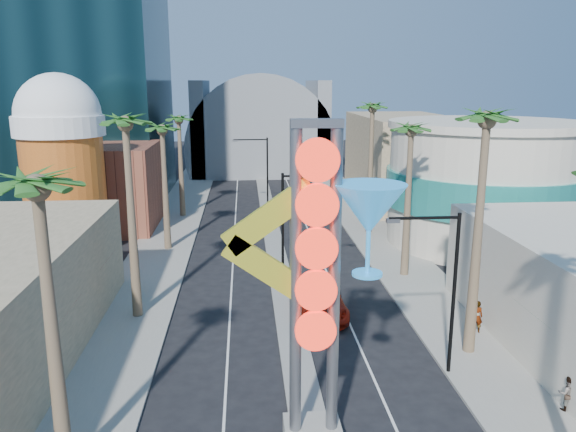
% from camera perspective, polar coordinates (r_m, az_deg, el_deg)
% --- Properties ---
extents(sidewalk_west, '(5.00, 100.00, 0.15)m').
position_cam_1_polar(sidewalk_west, '(53.23, -11.92, -1.74)').
color(sidewalk_west, gray).
rests_on(sidewalk_west, ground).
extents(sidewalk_east, '(5.00, 100.00, 0.15)m').
position_cam_1_polar(sidewalk_east, '(54.09, 8.45, -1.35)').
color(sidewalk_east, gray).
rests_on(sidewalk_east, ground).
extents(median, '(1.60, 84.00, 0.15)m').
position_cam_1_polar(median, '(55.71, -1.80, -0.77)').
color(median, gray).
rests_on(median, ground).
extents(brick_filler_west, '(10.00, 10.00, 8.00)m').
position_cam_1_polar(brick_filler_west, '(56.48, -18.29, 2.82)').
color(brick_filler_west, brown).
rests_on(brick_filler_west, ground).
extents(filler_east, '(10.00, 20.00, 10.00)m').
position_cam_1_polar(filler_east, '(67.14, 11.59, 5.68)').
color(filler_east, '#8F7C5C').
rests_on(filler_east, ground).
extents(beer_mug, '(7.00, 7.00, 14.50)m').
position_cam_1_polar(beer_mug, '(48.56, -21.96, 5.49)').
color(beer_mug, '#B54F18').
rests_on(beer_mug, ground).
extents(turquoise_building, '(16.60, 16.60, 10.60)m').
position_cam_1_polar(turquoise_building, '(51.01, 19.27, 3.09)').
color(turquoise_building, beige).
rests_on(turquoise_building, ground).
extents(canopy, '(22.00, 16.00, 22.00)m').
position_cam_1_polar(canopy, '(88.49, -2.87, 7.30)').
color(canopy, slate).
rests_on(canopy, ground).
extents(neon_sign, '(6.53, 2.60, 12.55)m').
position_cam_1_polar(neon_sign, '(20.25, 5.09, -5.16)').
color(neon_sign, gray).
rests_on(neon_sign, ground).
extents(streetlight_0, '(3.79, 0.25, 8.00)m').
position_cam_1_polar(streetlight_0, '(37.15, 0.30, -0.37)').
color(streetlight_0, black).
rests_on(streetlight_0, ground).
extents(streetlight_1, '(3.79, 0.25, 8.00)m').
position_cam_1_polar(streetlight_1, '(60.64, -2.63, 5.02)').
color(streetlight_1, black).
rests_on(streetlight_1, ground).
extents(streetlight_2, '(3.45, 0.25, 8.00)m').
position_cam_1_polar(streetlight_2, '(27.16, 15.66, -6.24)').
color(streetlight_2, black).
rests_on(streetlight_2, ground).
extents(palm_0, '(2.40, 2.40, 11.70)m').
position_cam_1_polar(palm_0, '(19.49, -24.00, 0.98)').
color(palm_0, brown).
rests_on(palm_0, ground).
extents(palm_1, '(2.40, 2.40, 12.70)m').
position_cam_1_polar(palm_1, '(32.75, -16.13, 7.80)').
color(palm_1, brown).
rests_on(palm_1, ground).
extents(palm_2, '(2.40, 2.40, 11.20)m').
position_cam_1_polar(palm_2, '(46.61, -12.64, 7.87)').
color(palm_2, brown).
rests_on(palm_2, ground).
extents(palm_3, '(2.40, 2.40, 11.20)m').
position_cam_1_polar(palm_3, '(58.48, -11.02, 9.01)').
color(palm_3, brown).
rests_on(palm_3, ground).
extents(palm_5, '(2.40, 2.40, 13.20)m').
position_cam_1_polar(palm_5, '(28.48, 19.45, 7.69)').
color(palm_5, brown).
rests_on(palm_5, ground).
extents(palm_6, '(2.40, 2.40, 11.70)m').
position_cam_1_polar(palm_6, '(39.83, 12.38, 7.64)').
color(palm_6, brown).
rests_on(palm_6, ground).
extents(palm_7, '(2.40, 2.40, 12.70)m').
position_cam_1_polar(palm_7, '(51.33, 8.57, 10.03)').
color(palm_7, brown).
rests_on(palm_7, ground).
extents(red_pickup, '(2.82, 6.03, 1.67)m').
position_cam_1_polar(red_pickup, '(34.30, 3.38, -8.70)').
color(red_pickup, '#9C1B0C').
rests_on(red_pickup, ground).
extents(pedestrian_a, '(0.76, 0.59, 1.87)m').
position_cam_1_polar(pedestrian_a, '(33.31, 18.60, -9.65)').
color(pedestrian_a, gray).
rests_on(pedestrian_a, sidewalk_east).
extents(pedestrian_b, '(0.86, 0.74, 1.55)m').
position_cam_1_polar(pedestrian_b, '(27.56, 26.49, -15.82)').
color(pedestrian_b, gray).
rests_on(pedestrian_b, sidewalk_east).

